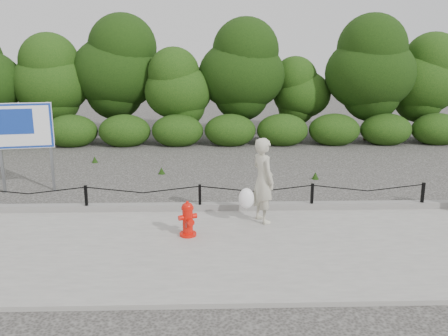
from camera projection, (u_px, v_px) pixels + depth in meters
name	position (u px, v px, depth m)	size (l,w,h in m)	color
ground	(200.00, 214.00, 10.58)	(90.00, 90.00, 0.00)	#2D2B28
sidewalk	(198.00, 249.00, 8.63)	(14.00, 4.00, 0.08)	gray
curb	(200.00, 207.00, 10.59)	(14.00, 0.22, 0.14)	slate
chain_barrier	(200.00, 194.00, 10.47)	(10.06, 0.06, 0.60)	black
treeline	(209.00, 74.00, 18.61)	(20.38, 3.87, 4.82)	black
fire_hydrant	(188.00, 219.00, 9.06)	(0.42, 0.42, 0.70)	red
pedestrian	(262.00, 181.00, 9.69)	(0.84, 0.76, 1.77)	#B7B39D
advertising_sign	(23.00, 130.00, 11.81)	(1.42, 0.34, 2.29)	slate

